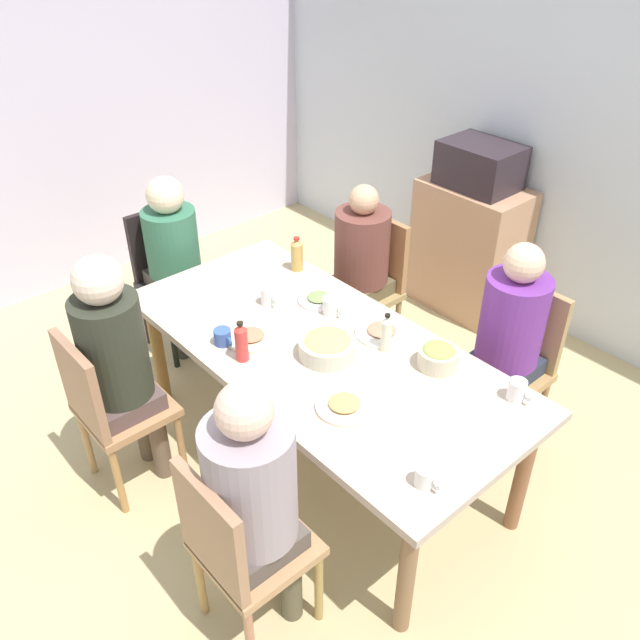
{
  "coord_description": "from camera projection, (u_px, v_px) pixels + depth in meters",
  "views": [
    {
      "loc": [
        1.87,
        -1.65,
        2.57
      ],
      "look_at": [
        0.0,
        0.0,
        0.87
      ],
      "focal_mm": 36.85,
      "sensor_mm": 36.0,
      "label": 1
    }
  ],
  "objects": [
    {
      "name": "ground_plane",
      "position": [
        320.0,
        455.0,
        3.5
      ],
      "size": [
        6.18,
        6.18,
        0.0
      ],
      "primitive_type": "plane",
      "color": "tan"
    },
    {
      "name": "wall_back",
      "position": [
        579.0,
        132.0,
        3.89
      ],
      "size": [
        5.39,
        0.12,
        2.6
      ],
      "primitive_type": "cube",
      "color": "silver",
      "rests_on": "ground_plane"
    },
    {
      "name": "wall_left",
      "position": [
        61.0,
        102.0,
        4.4
      ],
      "size": [
        0.12,
        4.22,
        2.6
      ],
      "primitive_type": "cube",
      "color": "silver",
      "rests_on": "ground_plane"
    },
    {
      "name": "dining_table",
      "position": [
        320.0,
        358.0,
        3.14
      ],
      "size": [
        2.08,
        0.97,
        0.72
      ],
      "color": "#C4AF9A",
      "rests_on": "ground_plane"
    },
    {
      "name": "chair_0",
      "position": [
        513.0,
        358.0,
        3.36
      ],
      "size": [
        0.4,
        0.4,
        0.9
      ],
      "color": "tan",
      "rests_on": "ground_plane"
    },
    {
      "name": "person_0",
      "position": [
        509.0,
        332.0,
        3.2
      ],
      "size": [
        0.31,
        0.31,
        1.19
      ],
      "color": "#352851",
      "rests_on": "ground_plane"
    },
    {
      "name": "chair_1",
      "position": [
        238.0,
        547.0,
        2.42
      ],
      "size": [
        0.4,
        0.4,
        0.9
      ],
      "color": "tan",
      "rests_on": "ground_plane"
    },
    {
      "name": "person_1",
      "position": [
        253.0,
        492.0,
        2.34
      ],
      "size": [
        0.33,
        0.33,
        1.24
      ],
      "color": "#555241",
      "rests_on": "ground_plane"
    },
    {
      "name": "chair_2",
      "position": [
        370.0,
        280.0,
        4.01
      ],
      "size": [
        0.4,
        0.4,
        0.9
      ],
      "color": "#A38854",
      "rests_on": "ground_plane"
    },
    {
      "name": "person_2",
      "position": [
        360.0,
        259.0,
        3.85
      ],
      "size": [
        0.32,
        0.32,
        1.15
      ],
      "color": "#534944",
      "rests_on": "ground_plane"
    },
    {
      "name": "chair_3",
      "position": [
        108.0,
        406.0,
        3.06
      ],
      "size": [
        0.4,
        0.4,
        0.9
      ],
      "color": "#AF7E54",
      "rests_on": "ground_plane"
    },
    {
      "name": "person_3",
      "position": [
        116.0,
        355.0,
        2.97
      ],
      "size": [
        0.3,
        0.3,
        1.27
      ],
      "color": "brown",
      "rests_on": "ground_plane"
    },
    {
      "name": "chair_4",
      "position": [
        170.0,
        272.0,
        4.09
      ],
      "size": [
        0.4,
        0.4,
        0.9
      ],
      "color": "black",
      "rests_on": "ground_plane"
    },
    {
      "name": "person_4",
      "position": [
        174.0,
        249.0,
        3.93
      ],
      "size": [
        0.32,
        0.32,
        1.16
      ],
      "color": "#354146",
      "rests_on": "ground_plane"
    },
    {
      "name": "plate_0",
      "position": [
        382.0,
        332.0,
        3.17
      ],
      "size": [
        0.26,
        0.26,
        0.04
      ],
      "color": "white",
      "rests_on": "dining_table"
    },
    {
      "name": "plate_1",
      "position": [
        251.0,
        337.0,
        3.13
      ],
      "size": [
        0.24,
        0.24,
        0.04
      ],
      "color": "#ECE8C4",
      "rests_on": "dining_table"
    },
    {
      "name": "plate_2",
      "position": [
        344.0,
        405.0,
        2.73
      ],
      "size": [
        0.24,
        0.24,
        0.04
      ],
      "color": "beige",
      "rests_on": "dining_table"
    },
    {
      "name": "plate_3",
      "position": [
        319.0,
        299.0,
        3.41
      ],
      "size": [
        0.22,
        0.22,
        0.04
      ],
      "color": "white",
      "rests_on": "dining_table"
    },
    {
      "name": "bowl_0",
      "position": [
        327.0,
        346.0,
        3.01
      ],
      "size": [
        0.27,
        0.27,
        0.1
      ],
      "color": "beige",
      "rests_on": "dining_table"
    },
    {
      "name": "bowl_1",
      "position": [
        438.0,
        356.0,
        2.94
      ],
      "size": [
        0.18,
        0.18,
        0.11
      ],
      "color": "beige",
      "rests_on": "dining_table"
    },
    {
      "name": "cup_0",
      "position": [
        517.0,
        390.0,
        2.76
      ],
      "size": [
        0.11,
        0.08,
        0.09
      ],
      "color": "white",
      "rests_on": "dining_table"
    },
    {
      "name": "cup_1",
      "position": [
        332.0,
        306.0,
        3.3
      ],
      "size": [
        0.13,
        0.09,
        0.09
      ],
      "color": "white",
      "rests_on": "dining_table"
    },
    {
      "name": "cup_2",
      "position": [
        425.0,
        477.0,
        2.37
      ],
      "size": [
        0.11,
        0.07,
        0.08
      ],
      "color": "white",
      "rests_on": "dining_table"
    },
    {
      "name": "cup_3",
      "position": [
        268.0,
        296.0,
        3.37
      ],
      "size": [
        0.11,
        0.07,
        0.09
      ],
      "color": "white",
      "rests_on": "dining_table"
    },
    {
      "name": "cup_4",
      "position": [
        223.0,
        337.0,
        3.09
      ],
      "size": [
        0.12,
        0.08,
        0.08
      ],
      "color": "#385AA1",
      "rests_on": "dining_table"
    },
    {
      "name": "bottle_0",
      "position": [
        241.0,
        342.0,
        2.96
      ],
      "size": [
        0.06,
        0.06,
        0.2
      ],
      "color": "#D83A38",
      "rests_on": "dining_table"
    },
    {
      "name": "bottle_1",
      "position": [
        386.0,
        333.0,
        3.02
      ],
      "size": [
        0.05,
        0.05,
        0.2
      ],
      "color": "silver",
      "rests_on": "dining_table"
    },
    {
      "name": "bottle_2",
      "position": [
        297.0,
        255.0,
        3.64
      ],
      "size": [
        0.07,
        0.07,
        0.2
      ],
      "color": "tan",
      "rests_on": "dining_table"
    },
    {
      "name": "side_cabinet",
      "position": [
        468.0,
        248.0,
        4.49
      ],
      "size": [
        0.7,
        0.44,
        0.9
      ],
      "primitive_type": "cube",
      "color": "tan",
      "rests_on": "ground_plane"
    },
    {
      "name": "microwave",
      "position": [
        480.0,
        165.0,
        4.15
      ],
      "size": [
        0.48,
        0.36,
        0.28
      ],
      "primitive_type": "cube",
      "color": "#2B2128",
      "rests_on": "side_cabinet"
    }
  ]
}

